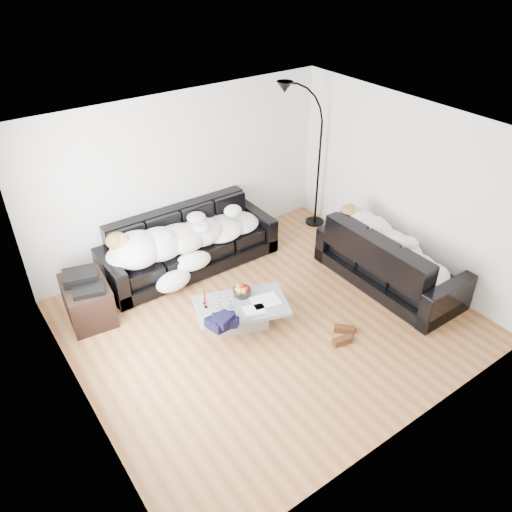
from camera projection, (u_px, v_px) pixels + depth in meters
ground at (269, 320)px, 6.84m from camera, size 5.00×5.00×0.00m
wall_back at (183, 177)px, 7.64m from camera, size 5.00×0.02×2.60m
wall_left at (67, 317)px, 4.92m from camera, size 0.02×4.50×2.60m
wall_right at (407, 188)px, 7.31m from camera, size 0.02×4.50×2.60m
ceiling at (272, 138)px, 5.39m from camera, size 5.00×5.00×0.00m
sofa_back at (189, 242)px, 7.68m from camera, size 2.74×0.95×0.90m
sofa_right at (390, 258)px, 7.30m from camera, size 0.96×2.23×0.90m
sleeper_back at (190, 232)px, 7.54m from camera, size 2.32×0.80×0.46m
sleeper_right at (393, 247)px, 7.19m from camera, size 0.81×1.91×0.47m
teal_cushion at (356, 224)px, 7.59m from camera, size 0.42×0.38×0.20m
coffee_table at (241, 314)px, 6.67m from camera, size 1.37×1.07×0.35m
fruit_bowl at (242, 290)px, 6.71m from camera, size 0.26×0.26×0.15m
wine_glass_a at (220, 303)px, 6.48m from camera, size 0.08×0.08×0.16m
wine_glass_b at (218, 310)px, 6.36m from camera, size 0.08×0.08×0.16m
wine_glass_c at (231, 302)px, 6.47m from camera, size 0.09×0.09×0.19m
candle_left at (205, 301)px, 6.46m from camera, size 0.05×0.05×0.23m
candle_right at (204, 297)px, 6.52m from camera, size 0.05×0.05×0.23m
newspaper_a at (265, 300)px, 6.63m from camera, size 0.42×0.36×0.01m
newspaper_b at (254, 310)px, 6.47m from camera, size 0.33×0.28×0.01m
navy_jacket at (222, 317)px, 6.09m from camera, size 0.39×0.33×0.18m
shoes at (343, 335)px, 6.52m from camera, size 0.54×0.48×0.10m
av_cabinet at (88, 301)px, 6.75m from camera, size 0.65×0.87×0.56m
stereo at (83, 280)px, 6.56m from camera, size 0.51×0.44×0.13m
floor_lamp at (319, 163)px, 8.44m from camera, size 0.88×0.45×2.31m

